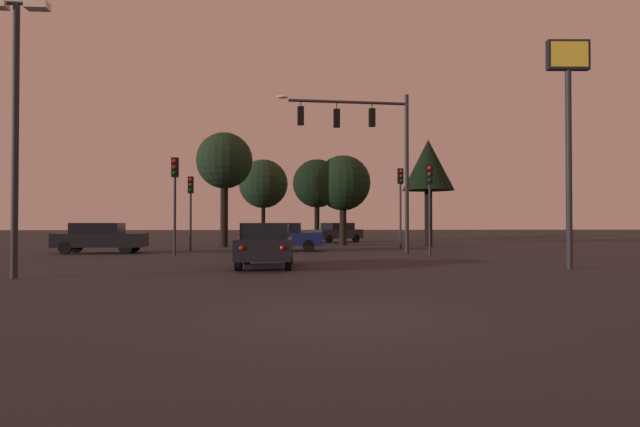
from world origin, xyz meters
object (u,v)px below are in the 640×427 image
object	(u,v)px
traffic_light_far_side	(401,192)
tree_right_cluster	(317,184)
car_far_lane	(337,232)
tree_center_horizon	(263,184)
car_nearside_lane	(266,244)
parking_lot_lamp_post	(16,101)
traffic_light_corner_left	(175,186)
tree_behind_sign	(224,162)
traffic_light_median	(191,198)
tree_left_far	(428,166)
traffic_light_corner_right	(430,191)
car_crossing_left	(100,237)
tree_lot_edge	(343,183)
store_sign_illuminated	(568,103)
car_crossing_right	(281,236)
traffic_signal_mast_arm	(368,140)

from	to	relation	value
traffic_light_far_side	tree_right_cluster	bearing A→B (deg)	100.35
car_far_lane	tree_center_horizon	bearing A→B (deg)	177.30
car_nearside_lane	parking_lot_lamp_post	bearing A→B (deg)	-155.00
traffic_light_corner_left	tree_behind_sign	xyz separation A→B (m)	(1.33, 9.58, 2.23)
traffic_light_median	car_nearside_lane	world-z (taller)	traffic_light_median
tree_left_far	traffic_light_median	bearing A→B (deg)	-162.19
traffic_light_corner_right	traffic_light_far_side	world-z (taller)	traffic_light_far_side
car_far_lane	parking_lot_lamp_post	bearing A→B (deg)	-113.72
traffic_light_far_side	car_crossing_left	distance (m)	16.50
traffic_light_corner_left	tree_lot_edge	size ratio (longest dim) A/B	0.74
tree_behind_sign	tree_lot_edge	xyz separation A→B (m)	(7.84, 1.94, -1.21)
car_nearside_lane	store_sign_illuminated	world-z (taller)	store_sign_illuminated
car_crossing_right	traffic_light_corner_left	bearing A→B (deg)	-140.53
car_crossing_right	parking_lot_lamp_post	bearing A→B (deg)	-117.85
tree_behind_sign	tree_left_far	size ratio (longest dim) A/B	1.06
traffic_light_median	tree_center_horizon	bearing A→B (deg)	74.40
traffic_signal_mast_arm	tree_left_far	distance (m)	9.51
traffic_light_median	car_far_lane	xyz separation A→B (m)	(9.28, 12.53, -2.07)
traffic_signal_mast_arm	tree_center_horizon	xyz separation A→B (m)	(-5.56, 16.11, -1.07)
traffic_light_corner_left	tree_right_cluster	xyz separation A→B (m)	(8.36, 24.87, 1.95)
car_crossing_right	tree_right_cluster	distance (m)	21.56
car_crossing_right	traffic_signal_mast_arm	bearing A→B (deg)	-34.94
traffic_light_corner_right	traffic_light_far_side	size ratio (longest dim) A/B	0.90
traffic_light_far_side	tree_behind_sign	xyz separation A→B (m)	(-10.52, 3.82, 2.12)
traffic_light_corner_left	parking_lot_lamp_post	size ratio (longest dim) A/B	0.59
parking_lot_lamp_post	tree_behind_sign	bearing A→B (deg)	78.97
traffic_light_corner_left	tree_center_horizon	world-z (taller)	tree_center_horizon
traffic_signal_mast_arm	tree_lot_edge	bearing A→B (deg)	90.00
traffic_light_median	store_sign_illuminated	size ratio (longest dim) A/B	0.53
tree_left_far	tree_center_horizon	world-z (taller)	tree_left_far
tree_right_cluster	traffic_light_corner_left	bearing A→B (deg)	-108.58
car_crossing_right	tree_behind_sign	distance (m)	8.06
traffic_light_far_side	car_crossing_right	bearing A→B (deg)	-166.09
car_far_lane	tree_lot_edge	bearing A→B (deg)	-91.53
traffic_signal_mast_arm	car_crossing_left	distance (m)	14.23
car_crossing_right	traffic_light_median	bearing A→B (deg)	176.17
traffic_signal_mast_arm	store_sign_illuminated	bearing A→B (deg)	-60.34
car_crossing_right	traffic_light_corner_right	bearing A→B (deg)	-35.32
traffic_signal_mast_arm	traffic_light_corner_left	bearing A→B (deg)	-173.40
car_nearside_lane	car_crossing_right	xyz separation A→B (m)	(0.59, 10.80, 0.00)
parking_lot_lamp_post	tree_lot_edge	size ratio (longest dim) A/B	1.24
tree_behind_sign	car_crossing_left	bearing A→B (deg)	-127.74
car_crossing_left	tree_left_far	bearing A→B (deg)	19.21
traffic_light_corner_left	tree_lot_edge	world-z (taller)	tree_lot_edge
car_nearside_lane	car_crossing_left	distance (m)	12.56
car_far_lane	parking_lot_lamp_post	world-z (taller)	parking_lot_lamp_post
traffic_light_corner_right	car_far_lane	world-z (taller)	traffic_light_corner_right
store_sign_illuminated	tree_center_horizon	distance (m)	27.45
car_nearside_lane	parking_lot_lamp_post	world-z (taller)	parking_lot_lamp_post
car_crossing_left	tree_lot_edge	distance (m)	16.42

